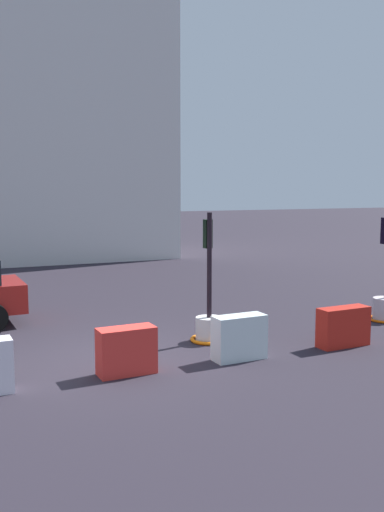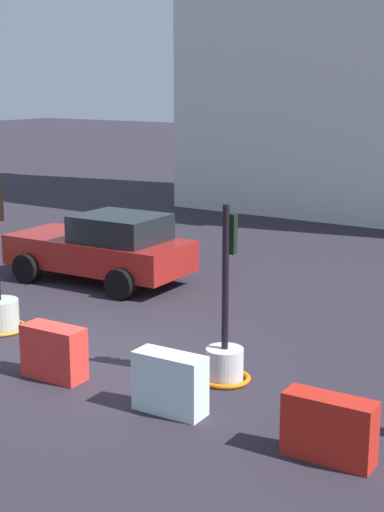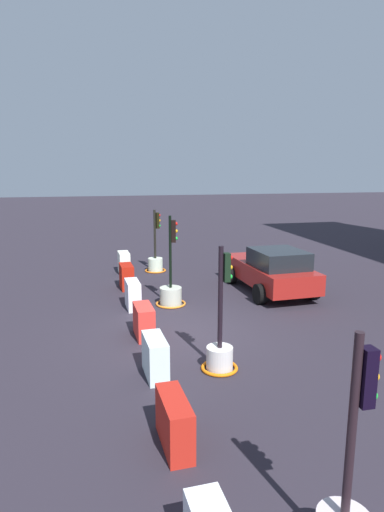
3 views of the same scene
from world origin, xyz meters
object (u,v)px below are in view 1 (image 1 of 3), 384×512
object	(u,v)px
traffic_light_2	(209,319)
construction_barrier_3	(127,351)
construction_barrier_4	(239,337)
construction_barrier_5	(343,327)

from	to	relation	value
traffic_light_2	construction_barrier_3	xyz separation A→B (m)	(-2.28, -1.40, -0.05)
construction_barrier_3	construction_barrier_4	xyz separation A→B (m)	(2.25, -0.03, 0.01)
traffic_light_2	construction_barrier_5	bearing A→B (deg)	-31.53
construction_barrier_4	construction_barrier_5	distance (m)	2.43
traffic_light_2	construction_barrier_3	bearing A→B (deg)	-148.31
traffic_light_2	construction_barrier_5	world-z (taller)	traffic_light_2
traffic_light_2	construction_barrier_4	distance (m)	1.43
traffic_light_2	construction_barrier_4	world-z (taller)	traffic_light_2
construction_barrier_3	construction_barrier_5	world-z (taller)	construction_barrier_3
traffic_light_2	construction_barrier_3	world-z (taller)	traffic_light_2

